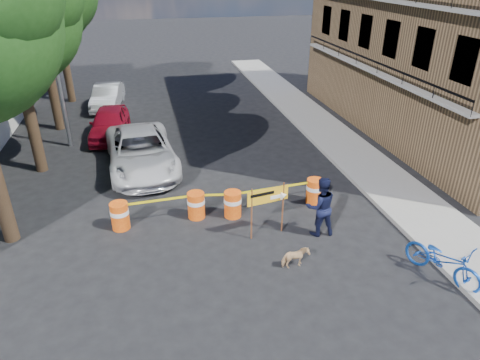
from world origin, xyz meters
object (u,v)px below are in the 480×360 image
dog (295,258)px  sedan_red (110,123)px  barrel_mid_left (196,205)px  bicycle (447,244)px  detour_sign (273,199)px  sedan_silver (108,96)px  barrel_mid_right (233,204)px  barrel_far_right (314,191)px  barrel_far_left (120,215)px  suv_white (141,151)px  pedestrian (320,207)px

dog → sedan_red: (-5.37, 11.43, 0.39)m
barrel_mid_left → bicycle: 7.45m
detour_sign → sedan_silver: bearing=100.5°
barrel_mid_right → barrel_far_right: 2.97m
dog → sedan_silver: size_ratio=0.18×
bicycle → sedan_silver: (-9.34, 17.61, -0.40)m
barrel_far_left → barrel_mid_right: bearing=-1.0°
barrel_far_left → sedan_red: sedan_red is taller
barrel_mid_left → dog: barrel_mid_left is taller
barrel_mid_left → sedan_red: bearing=110.5°
barrel_far_left → bicycle: (8.36, -4.32, 0.59)m
suv_white → sedan_red: suv_white is taller
barrel_far_left → barrel_mid_right: same height
pedestrian → dog: bearing=51.0°
barrel_far_left → barrel_mid_right: (3.60, -0.06, 0.00)m
barrel_far_right → sedan_red: sedan_red is taller
barrel_mid_right → sedan_silver: (-4.58, 13.35, 0.20)m
barrel_mid_left → pedestrian: (3.57, -1.78, 0.49)m
detour_sign → dog: (0.16, -1.73, -0.93)m
barrel_mid_right → barrel_mid_left: bearing=170.5°
barrel_mid_right → pedestrian: 2.90m
sedan_red → dog: bearing=-60.4°
detour_sign → barrel_mid_right: bearing=116.5°
barrel_far_left → dog: (4.72, -3.07, -0.16)m
barrel_far_right → sedan_red: size_ratio=0.22×
barrel_far_left → bicycle: size_ratio=0.42×
barrel_far_left → suv_white: size_ratio=0.16×
barrel_far_left → pedestrian: size_ratio=0.47×
suv_white → barrel_far_left: bearing=-104.9°
barrel_mid_right → bicycle: 6.41m
barrel_mid_left → bicycle: bearing=-36.9°
barrel_mid_right → sedan_red: 9.43m
barrel_mid_left → dog: (2.30, -3.21, -0.16)m
dog → suv_white: (-3.96, 7.44, 0.46)m
barrel_mid_right → suv_white: suv_white is taller
sedan_silver → suv_white: bearing=-72.2°
barrel_far_right → pedestrian: size_ratio=0.47×
pedestrian → sedan_silver: pedestrian is taller
bicycle → sedan_red: bicycle is taller
barrel_far_right → dog: bearing=-119.2°
barrel_mid_left → pedestrian: 4.01m
barrel_far_right → sedan_red: (-7.20, 8.15, 0.23)m
barrel_far_right → pedestrian: (-0.57, -1.84, 0.49)m
sedan_red → pedestrian: bearing=-52.0°
detour_sign → sedan_red: bearing=108.0°
barrel_mid_left → barrel_far_left: bearing=-176.8°
barrel_far_right → detour_sign: detour_sign is taller
bicycle → dog: bicycle is taller
detour_sign → bicycle: 4.83m
barrel_mid_left → barrel_mid_right: 1.20m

